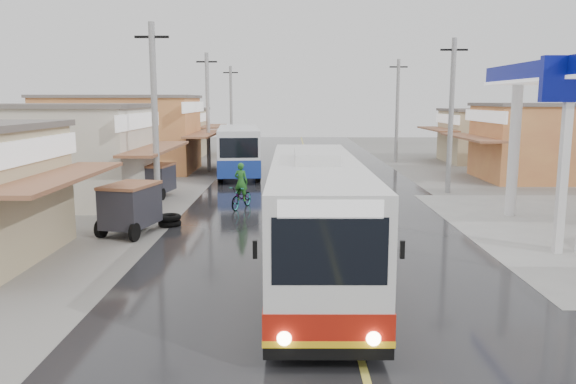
# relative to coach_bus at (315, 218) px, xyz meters

# --- Properties ---
(ground) EXTENTS (120.00, 120.00, 0.00)m
(ground) POSITION_rel_coach_bus_xyz_m (0.67, -0.51, -1.70)
(ground) COLOR slate
(ground) RESTS_ON ground
(road) EXTENTS (12.00, 90.00, 0.02)m
(road) POSITION_rel_coach_bus_xyz_m (0.67, 14.49, -1.69)
(road) COLOR black
(road) RESTS_ON ground
(centre_line) EXTENTS (0.15, 90.00, 0.01)m
(centre_line) POSITION_rel_coach_bus_xyz_m (0.67, 14.49, -1.68)
(centre_line) COLOR #D8CC4C
(centre_line) RESTS_ON road
(shopfronts_left) EXTENTS (11.00, 44.00, 5.20)m
(shopfronts_left) POSITION_rel_coach_bus_xyz_m (-12.33, 17.49, -1.70)
(shopfronts_left) COLOR tan
(shopfronts_left) RESTS_ON ground
(utility_poles_left) EXTENTS (1.60, 50.00, 8.00)m
(utility_poles_left) POSITION_rel_coach_bus_xyz_m (-6.33, 15.49, -1.70)
(utility_poles_left) COLOR gray
(utility_poles_left) RESTS_ON ground
(utility_poles_right) EXTENTS (1.60, 36.00, 8.00)m
(utility_poles_right) POSITION_rel_coach_bus_xyz_m (7.67, 14.49, -1.70)
(utility_poles_right) COLOR gray
(utility_poles_right) RESTS_ON ground
(coach_bus) EXTENTS (2.70, 11.30, 3.52)m
(coach_bus) POSITION_rel_coach_bus_xyz_m (0.00, 0.00, 0.00)
(coach_bus) COLOR silver
(coach_bus) RESTS_ON road
(second_bus) EXTENTS (3.43, 9.54, 3.10)m
(second_bus) POSITION_rel_coach_bus_xyz_m (-4.08, 21.33, -0.03)
(second_bus) COLOR silver
(second_bus) RESTS_ON road
(cyclist) EXTENTS (1.30, 2.08, 2.12)m
(cyclist) POSITION_rel_coach_bus_xyz_m (-2.89, 9.95, -1.00)
(cyclist) COLOR black
(cyclist) RESTS_ON ground
(tricycle_near) EXTENTS (2.08, 2.72, 1.87)m
(tricycle_near) POSITION_rel_coach_bus_xyz_m (-6.53, 5.08, -0.63)
(tricycle_near) COLOR #26262D
(tricycle_near) RESTS_ON ground
(tricycle_far) EXTENTS (1.72, 2.35, 1.66)m
(tricycle_far) POSITION_rel_coach_bus_xyz_m (-7.45, 13.12, -0.75)
(tricycle_far) COLOR #26262D
(tricycle_far) RESTS_ON ground
(tyre_stack) EXTENTS (0.90, 0.90, 0.46)m
(tyre_stack) POSITION_rel_coach_bus_xyz_m (-5.40, 6.40, -1.47)
(tyre_stack) COLOR black
(tyre_stack) RESTS_ON ground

